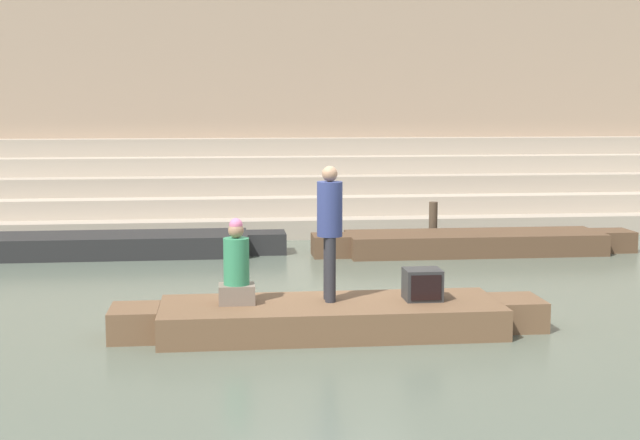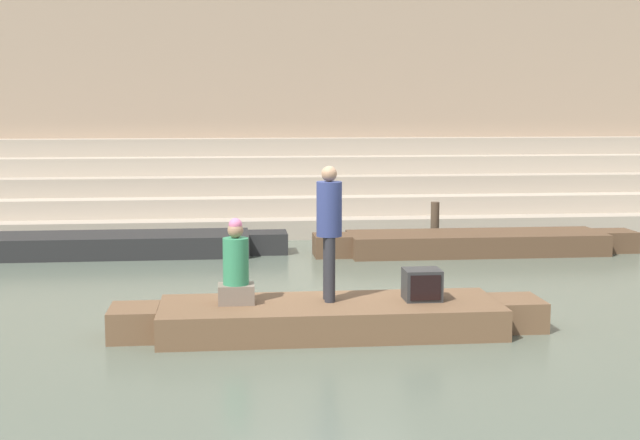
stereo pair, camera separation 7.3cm
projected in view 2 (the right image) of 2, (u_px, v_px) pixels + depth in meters
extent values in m
plane|color=#566051|center=(324.00, 319.00, 12.02)|extent=(120.00, 120.00, 0.00)
cube|color=tan|center=(283.00, 221.00, 20.56)|extent=(36.00, 3.20, 0.41)
cube|color=#B2A28D|center=(282.00, 202.00, 20.82)|extent=(36.00, 2.56, 0.41)
cube|color=tan|center=(281.00, 183.00, 21.09)|extent=(36.00, 1.92, 0.41)
cube|color=#B2A28D|center=(280.00, 165.00, 21.35)|extent=(36.00, 1.28, 0.41)
cube|color=tan|center=(279.00, 147.00, 21.61)|extent=(36.00, 0.64, 0.41)
cube|color=tan|center=(277.00, 87.00, 22.33)|extent=(34.20, 1.20, 6.62)
cube|color=brown|center=(279.00, 209.00, 22.11)|extent=(34.20, 0.12, 0.60)
cube|color=brown|center=(330.00, 318.00, 11.29)|extent=(4.29, 1.42, 0.39)
cube|color=#993328|center=(330.00, 304.00, 11.27)|extent=(3.95, 1.32, 0.05)
cube|color=brown|center=(517.00, 313.00, 11.54)|extent=(0.60, 0.78, 0.39)
cube|color=brown|center=(134.00, 322.00, 11.03)|extent=(0.60, 0.78, 0.39)
cylinder|color=olive|center=(276.00, 298.00, 12.01)|extent=(2.85, 0.04, 0.04)
cylinder|color=#28282D|center=(329.00, 267.00, 11.42)|extent=(0.14, 0.14, 0.83)
cylinder|color=#28282D|center=(330.00, 270.00, 11.24)|extent=(0.14, 0.14, 0.83)
cylinder|color=navy|center=(329.00, 209.00, 11.23)|extent=(0.32, 0.32, 0.69)
sphere|color=#9E7556|center=(330.00, 174.00, 11.17)|extent=(0.20, 0.20, 0.20)
cube|color=#756656|center=(236.00, 294.00, 11.21)|extent=(0.45, 0.36, 0.24)
cylinder|color=#338456|center=(236.00, 261.00, 11.16)|extent=(0.32, 0.32, 0.59)
sphere|color=#9E7556|center=(235.00, 230.00, 11.11)|extent=(0.20, 0.20, 0.20)
sphere|color=pink|center=(235.00, 225.00, 11.10)|extent=(0.17, 0.17, 0.17)
cube|color=#2D2D2D|center=(422.00, 284.00, 11.40)|extent=(0.47, 0.41, 0.40)
cube|color=black|center=(426.00, 288.00, 11.19)|extent=(0.39, 0.02, 0.32)
cube|color=brown|center=(476.00, 243.00, 17.30)|extent=(4.95, 1.34, 0.41)
cube|color=#993328|center=(476.00, 234.00, 17.28)|extent=(4.55, 1.24, 0.05)
cube|color=brown|center=(615.00, 241.00, 17.60)|extent=(0.69, 0.74, 0.41)
cube|color=brown|center=(332.00, 245.00, 17.01)|extent=(0.69, 0.74, 0.41)
cube|color=black|center=(109.00, 245.00, 17.07)|extent=(5.35, 1.34, 0.41)
cube|color=#993328|center=(108.00, 236.00, 17.05)|extent=(4.93, 1.24, 0.05)
cube|color=black|center=(268.00, 242.00, 17.39)|extent=(0.75, 0.74, 0.41)
cylinder|color=#473828|center=(435.00, 224.00, 18.18)|extent=(0.17, 0.17, 0.91)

